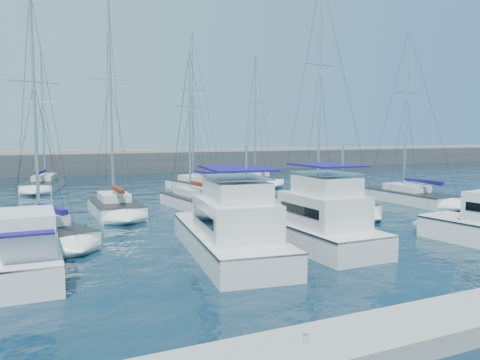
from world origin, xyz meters
name	(u,v)px	position (x,y,z in m)	size (l,w,h in m)	color
ground	(319,243)	(0.00, 0.00, 0.00)	(220.00, 220.00, 0.00)	black
breakwater	(123,165)	(0.00, 52.00, 1.05)	(160.00, 6.00, 4.45)	#424244
dock_cleat_near_port	(306,339)	(-8.00, -11.00, 0.72)	(0.16, 0.16, 0.25)	silver
motor_yacht_port_outer	(26,256)	(-14.15, -0.26, 0.94)	(2.77, 6.61, 3.20)	white
motor_yacht_port_inner	(230,233)	(-5.35, -0.49, 1.13)	(5.04, 10.97, 4.69)	silver
motor_yacht_stbd_inner	(315,224)	(-0.53, -0.43, 1.13)	(3.44, 9.19, 4.69)	silver
sailboat_mid_a	(44,233)	(-13.21, 6.19, 0.52)	(5.07, 7.38, 13.56)	white
sailboat_mid_b	(115,207)	(-8.16, 13.68, 0.54)	(3.14, 7.37, 15.53)	white
sailboat_mid_c	(194,201)	(-1.94, 14.22, 0.51)	(3.67, 7.75, 12.58)	silver
sailboat_mid_d	(325,206)	(5.82, 7.66, 0.56)	(4.59, 8.05, 17.33)	white
sailboat_mid_e	(410,197)	(15.51, 9.02, 0.52)	(3.19, 8.55, 14.83)	silver
sailboat_back_a	(44,184)	(-12.10, 32.83, 0.51)	(4.98, 9.91, 14.69)	silver
sailboat_back_b	(197,185)	(2.16, 24.88, 0.54)	(4.63, 8.93, 16.60)	white
sailboat_back_c	(257,179)	(10.98, 28.50, 0.52)	(4.11, 9.12, 15.25)	white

